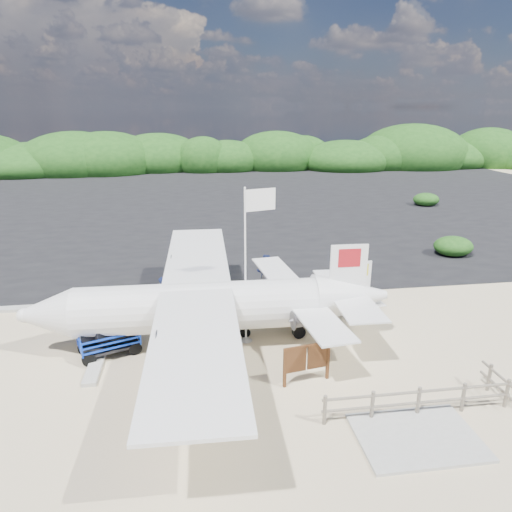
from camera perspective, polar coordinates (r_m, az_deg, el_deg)
The scene contains 13 objects.
ground at distance 18.64m, azimuth -5.04°, elevation -11.50°, with size 160.00×160.00×0.00m, color beige.
asphalt_apron at distance 47.11m, azimuth -7.19°, elevation 6.74°, with size 90.00×50.00×0.04m, color #B2B2B2, non-canonical shape.
walkway_pad at distance 15.06m, azimuth 19.45°, elevation -20.69°, with size 3.50×2.50×0.10m, color #B2B2B2, non-canonical shape.
vegetation_band at distance 71.79m, azimuth -7.66°, elevation 10.62°, with size 124.00×8.00×4.40m, color #B2B2B2, non-canonical shape.
fence at distance 15.96m, azimuth 19.44°, elevation -18.23°, with size 6.40×2.00×1.10m, color #B2B2B2, non-canonical shape.
baggage_cart at distance 19.10m, azimuth -17.73°, elevation -11.60°, with size 2.41×1.37×1.20m, color #0D37CC, non-canonical shape.
flagpole at distance 19.19m, azimuth -1.26°, elevation -10.50°, with size 1.27×0.53×6.37m, color white, non-canonical shape.
signboard at distance 16.68m, azimuth 6.26°, elevation -15.44°, with size 1.85×0.17×1.52m, color #523017, non-canonical shape.
crew_a at distance 21.67m, azimuth -11.61°, elevation -4.78°, with size 0.65×0.43×1.79m, color #121B44.
crew_b at distance 23.83m, azimuth 1.17°, elevation -2.04°, with size 0.95×0.74×1.96m, color #121B44.
crew_c at distance 19.22m, azimuth -7.10°, elevation -7.77°, with size 0.99×0.41×1.69m, color #121B44.
aircraft_large at distance 45.22m, azimuth 9.51°, elevation 6.15°, with size 17.24×17.24×5.17m, color #B2B2B2, non-canonical shape.
aircraft_small at distance 48.40m, azimuth -16.40°, elevation 6.45°, with size 7.71×7.71×2.77m, color #B2B2B2, non-canonical shape.
Camera 1 is at (-0.70, -16.20, 9.19)m, focal length 32.00 mm.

